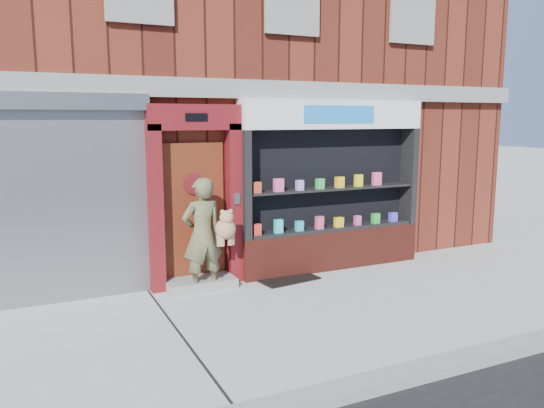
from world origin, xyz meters
TOP-DOWN VIEW (x-y plane):
  - ground at (0.00, 0.00)m, footprint 80.00×80.00m
  - curb at (0.00, -2.15)m, footprint 60.00×0.30m
  - building at (-0.00, 5.99)m, footprint 12.00×8.16m
  - shutter_bay at (-3.00, 1.93)m, footprint 3.10×0.30m
  - red_door_bay at (-0.75, 1.86)m, footprint 1.52×0.58m
  - pharmacy_bay at (1.75, 1.81)m, footprint 3.50×0.41m
  - woman at (-0.72, 1.53)m, footprint 0.83×0.57m
  - doormat at (0.70, 1.55)m, footprint 1.08×0.83m

SIDE VIEW (x-z plane):
  - ground at x=0.00m, z-range 0.00..0.00m
  - doormat at x=0.70m, z-range 0.00..0.02m
  - curb at x=0.00m, z-range 0.00..0.12m
  - woman at x=-0.72m, z-range 0.01..1.80m
  - pharmacy_bay at x=1.75m, z-range -0.13..2.87m
  - red_door_bay at x=-0.75m, z-range 0.01..2.91m
  - shutter_bay at x=-3.00m, z-range 0.20..3.24m
  - building at x=0.00m, z-range 0.00..8.00m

